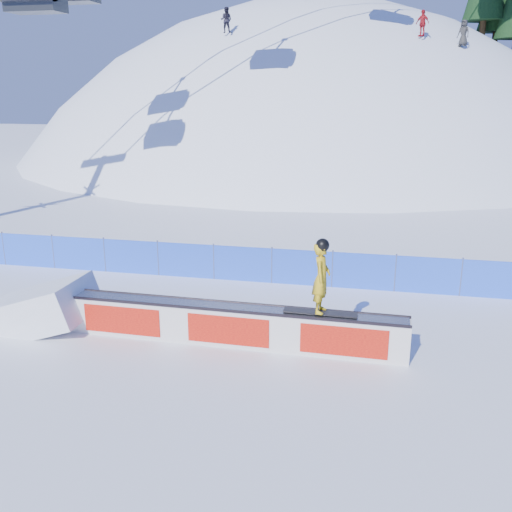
# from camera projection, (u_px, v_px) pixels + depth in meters

# --- Properties ---
(ground) EXTENTS (160.00, 160.00, 0.00)m
(ground) POSITION_uv_depth(u_px,v_px,m) (133.00, 329.00, 15.47)
(ground) COLOR white
(ground) RESTS_ON ground
(snow_hill) EXTENTS (64.00, 64.00, 64.00)m
(snow_hill) POSITION_uv_depth(u_px,v_px,m) (306.00, 328.00, 59.99)
(snow_hill) COLOR white
(snow_hill) RESTS_ON ground
(safety_fence) EXTENTS (22.05, 0.05, 1.30)m
(safety_fence) POSITION_uv_depth(u_px,v_px,m) (186.00, 260.00, 19.52)
(safety_fence) COLOR blue
(safety_fence) RESTS_ON ground
(rail_box) EXTENTS (8.80, 0.78, 1.05)m
(rail_box) POSITION_uv_depth(u_px,v_px,m) (231.00, 325.00, 14.41)
(rail_box) COLOR silver
(rail_box) RESTS_ON ground
(snow_ramp) EXTENTS (3.10, 1.97, 1.91)m
(snow_ramp) POSITION_uv_depth(u_px,v_px,m) (39.00, 325.00, 15.74)
(snow_ramp) COLOR white
(snow_ramp) RESTS_ON ground
(snowboarder) EXTENTS (1.79, 0.67, 1.86)m
(snowboarder) POSITION_uv_depth(u_px,v_px,m) (321.00, 277.00, 13.52)
(snowboarder) COLOR black
(snowboarder) RESTS_ON rail_box
(distant_skiers) EXTENTS (16.52, 7.36, 5.51)m
(distant_skiers) POSITION_uv_depth(u_px,v_px,m) (341.00, 11.00, 39.41)
(distant_skiers) COLOR black
(distant_skiers) RESTS_ON ground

